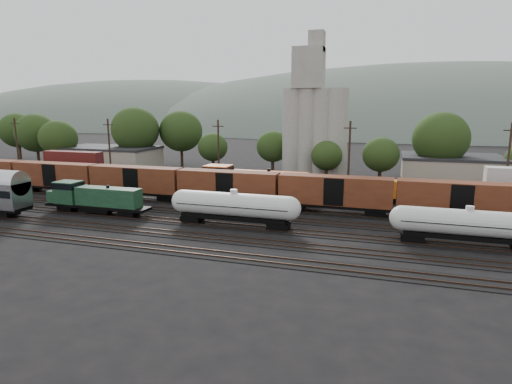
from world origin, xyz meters
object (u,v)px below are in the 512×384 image
(tank_car_a, at_px, (234,206))
(orange_locomotive, at_px, (248,182))
(green_locomotive, at_px, (92,197))
(grain_silo, at_px, (314,122))

(tank_car_a, distance_m, orange_locomotive, 15.36)
(green_locomotive, relative_size, tank_car_a, 0.93)
(green_locomotive, bearing_deg, grain_silo, 61.19)
(green_locomotive, relative_size, grain_silo, 0.52)
(orange_locomotive, bearing_deg, tank_car_a, -77.57)
(tank_car_a, relative_size, orange_locomotive, 0.83)
(grain_silo, bearing_deg, tank_car_a, -92.94)
(green_locomotive, distance_m, orange_locomotive, 22.78)
(tank_car_a, distance_m, grain_silo, 41.96)
(green_locomotive, xyz_separation_m, grain_silo, (22.55, 41.00, 8.94))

